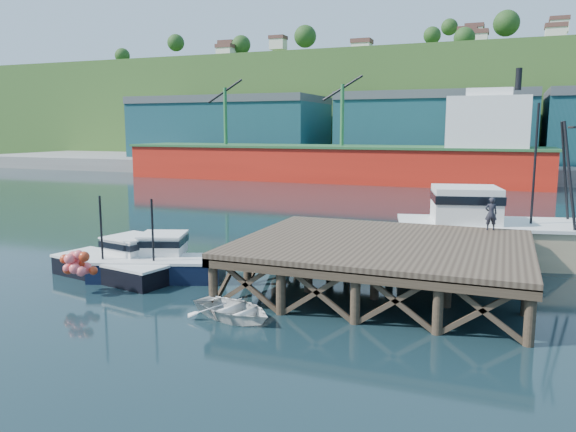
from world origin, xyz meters
The scene contains 12 objects.
ground centered at (0.00, 0.00, 0.00)m, with size 300.00×300.00×0.00m, color black.
wharf centered at (5.50, -0.19, 1.94)m, with size 12.00×10.00×2.62m.
far_quay centered at (0.00, 70.00, 1.00)m, with size 160.00×40.00×2.00m, color gray.
warehouse_left centered at (-35.00, 65.00, 6.50)m, with size 32.00×16.00×9.00m, color #184552.
warehouse_mid centered at (0.00, 65.00, 6.50)m, with size 28.00×16.00×9.00m, color #184552.
cargo_ship centered at (-8.46, 48.00, 3.31)m, with size 55.50×10.00×13.75m.
hillside centered at (0.00, 100.00, 11.00)m, with size 220.00×50.00×22.00m, color #2D511E.
boat_navy centered at (-4.58, -1.91, 0.77)m, with size 6.48×4.36×3.81m.
boat_black centered at (-6.44, -2.46, 0.72)m, with size 6.66×5.53×3.91m.
trawler centered at (10.74, 7.32, 1.67)m, with size 12.79×6.80×8.13m.
dinghy centered at (1.22, -5.80, 0.36)m, with size 2.45×3.43×0.71m, color silver.
dockworker centered at (9.68, 4.40, 2.91)m, with size 0.57×0.38×1.57m, color #212129.
Camera 1 is at (10.22, -23.43, 6.89)m, focal length 35.00 mm.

